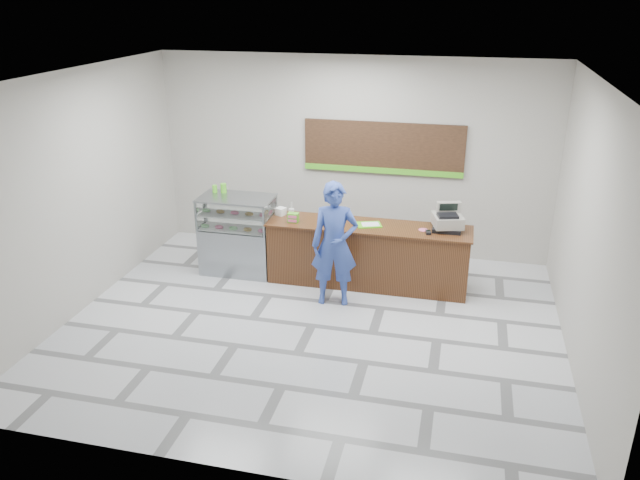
% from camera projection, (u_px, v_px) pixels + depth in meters
% --- Properties ---
extents(floor, '(7.00, 7.00, 0.00)m').
position_uv_depth(floor, '(312.00, 326.00, 9.00)').
color(floor, silver).
rests_on(floor, ground).
extents(back_wall, '(7.00, 0.00, 7.00)m').
position_uv_depth(back_wall, '(352.00, 157.00, 11.05)').
color(back_wall, '#B3AEA4').
rests_on(back_wall, floor).
extents(ceiling, '(7.00, 7.00, 0.00)m').
position_uv_depth(ceiling, '(310.00, 78.00, 7.69)').
color(ceiling, silver).
rests_on(ceiling, back_wall).
extents(sales_counter, '(3.26, 0.76, 1.03)m').
position_uv_depth(sales_counter, '(368.00, 255.00, 10.09)').
color(sales_counter, '#583118').
rests_on(sales_counter, floor).
extents(display_case, '(1.22, 0.72, 1.33)m').
position_uv_depth(display_case, '(238.00, 234.00, 10.50)').
color(display_case, gray).
rests_on(display_case, floor).
extents(menu_board, '(2.80, 0.06, 0.90)m').
position_uv_depth(menu_board, '(383.00, 149.00, 10.83)').
color(menu_board, black).
rests_on(menu_board, back_wall).
extents(cash_register, '(0.54, 0.56, 0.41)m').
position_uv_depth(cash_register, '(447.00, 220.00, 9.67)').
color(cash_register, black).
rests_on(cash_register, sales_counter).
extents(card_terminal, '(0.10, 0.16, 0.04)m').
position_uv_depth(card_terminal, '(428.00, 232.00, 9.55)').
color(card_terminal, black).
rests_on(card_terminal, sales_counter).
extents(serving_tray, '(0.45, 0.38, 0.02)m').
position_uv_depth(serving_tray, '(369.00, 225.00, 9.89)').
color(serving_tray, '#55DC17').
rests_on(serving_tray, sales_counter).
extents(napkin_box, '(0.18, 0.18, 0.12)m').
position_uv_depth(napkin_box, '(281.00, 211.00, 10.33)').
color(napkin_box, white).
rests_on(napkin_box, sales_counter).
extents(straw_cup, '(0.09, 0.09, 0.13)m').
position_uv_depth(straw_cup, '(291.00, 212.00, 10.27)').
color(straw_cup, silver).
rests_on(straw_cup, sales_counter).
extents(promo_box, '(0.17, 0.12, 0.15)m').
position_uv_depth(promo_box, '(293.00, 218.00, 10.00)').
color(promo_box, '#52BF23').
rests_on(promo_box, sales_counter).
extents(donut_decal, '(0.15, 0.15, 0.00)m').
position_uv_depth(donut_decal, '(423.00, 230.00, 9.70)').
color(donut_decal, '#EC6090').
rests_on(donut_decal, sales_counter).
extents(green_cup_left, '(0.08, 0.08, 0.13)m').
position_uv_depth(green_cup_left, '(215.00, 189.00, 10.48)').
color(green_cup_left, '#52BF23').
rests_on(green_cup_left, display_case).
extents(green_cup_right, '(0.10, 0.10, 0.16)m').
position_uv_depth(green_cup_right, '(224.00, 188.00, 10.46)').
color(green_cup_right, '#52BF23').
rests_on(green_cup_right, display_case).
extents(customer, '(0.77, 0.57, 1.92)m').
position_uv_depth(customer, '(335.00, 244.00, 9.34)').
color(customer, '#314AA1').
rests_on(customer, floor).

